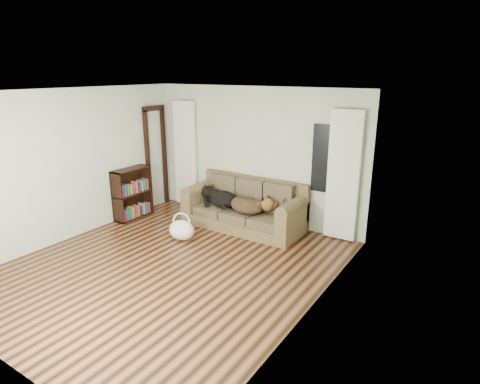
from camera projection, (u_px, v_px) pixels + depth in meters
The scene contains 15 objects.
floor at pixel (170, 266), 6.14m from camera, with size 5.00×5.00×0.00m, color black.
ceiling at pixel (160, 92), 5.38m from camera, with size 5.00×5.00×0.00m, color white.
wall_back at pixel (255, 155), 7.76m from camera, with size 4.50×0.04×2.60m, color beige.
wall_left at pixel (69, 165), 6.93m from camera, with size 0.04×5.00×2.60m, color beige.
wall_right at pixel (311, 214), 4.59m from camera, with size 0.04×5.00×2.60m, color beige.
curtain_left at pixel (185, 154), 8.63m from camera, with size 0.55×0.08×2.25m, color white.
curtain_right at pixel (343, 176), 6.81m from camera, with size 0.55×0.08×2.25m, color white.
window_pane at pixel (326, 159), 6.96m from camera, with size 0.50×0.03×1.20m, color black.
door_casing at pixel (156, 159), 8.62m from camera, with size 0.07×0.60×2.10m, color black.
sofa at pixel (243, 205), 7.56m from camera, with size 2.29×0.99×0.94m, color brown.
dog_black_lab at pixel (221, 199), 7.77m from camera, with size 0.70×0.49×0.30m, color black.
dog_shepherd at pixel (249, 206), 7.35m from camera, with size 0.69×0.49×0.30m, color black.
tv_remote at pixel (284, 201), 6.88m from camera, with size 0.05×0.18×0.02m, color black.
tote_bag at pixel (182, 231), 7.07m from camera, with size 0.48×0.37×0.35m, color silver.
bookshelf at pixel (132, 194), 8.05m from camera, with size 0.31×0.82×1.02m, color black.
Camera 1 is at (3.91, -4.06, 2.88)m, focal length 30.00 mm.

